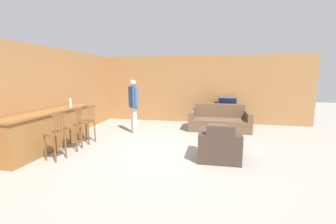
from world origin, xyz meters
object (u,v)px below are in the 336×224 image
object	(u,v)px
bar_chair_far	(87,124)
bottle	(70,102)
armchair_near	(219,146)
book_on_table	(218,127)
bar_chair_near	(55,136)
tv	(227,103)
tv_unit	(226,117)
person_by_window	(133,103)
couch_far	(219,121)
coffee_table	(217,130)
bar_chair_mid	(73,129)

from	to	relation	value
bar_chair_far	bottle	world-z (taller)	bottle
armchair_near	book_on_table	size ratio (longest dim) A/B	4.11
bar_chair_near	tv	size ratio (longest dim) A/B	1.55
tv_unit	book_on_table	xyz separation A→B (m)	(-0.35, -2.26, 0.11)
bar_chair_near	armchair_near	distance (m)	3.63
person_by_window	bottle	bearing A→B (deg)	-142.90
couch_far	tv_unit	size ratio (longest dim) A/B	2.07
person_by_window	book_on_table	bearing A→B (deg)	-10.12
tv	bottle	world-z (taller)	bottle
couch_far	tv	bearing A→B (deg)	70.46
bar_chair_near	coffee_table	size ratio (longest dim) A/B	1.05
armchair_near	bottle	world-z (taller)	bottle
book_on_table	person_by_window	distance (m)	2.74
coffee_table	armchair_near	bearing A→B (deg)	-88.23
bottle	person_by_window	size ratio (longest dim) A/B	0.17
bar_chair_near	person_by_window	world-z (taller)	person_by_window
bar_chair_far	book_on_table	xyz separation A→B (m)	(3.53, 0.80, -0.13)
armchair_near	tv	world-z (taller)	tv
bar_chair_far	tv	world-z (taller)	tv
armchair_near	tv_unit	world-z (taller)	armchair_near
bar_chair_near	bar_chair_far	distance (m)	1.29
tv_unit	person_by_window	size ratio (longest dim) A/B	0.57
couch_far	tv	distance (m)	0.99
tv	bar_chair_far	bearing A→B (deg)	-141.79
bar_chair_mid	tv	size ratio (longest dim) A/B	1.55
armchair_near	tv_unit	bearing A→B (deg)	84.67
tv_unit	bottle	distance (m)	5.38
bar_chair_far	couch_far	size ratio (longest dim) A/B	0.51
bar_chair_mid	couch_far	bearing A→B (deg)	38.87
tv_unit	armchair_near	bearing A→B (deg)	-95.33
coffee_table	bottle	world-z (taller)	bottle
coffee_table	tv	bearing A→B (deg)	80.24
coffee_table	bar_chair_mid	bearing A→B (deg)	-157.01
couch_far	armchair_near	bearing A→B (deg)	-91.16
book_on_table	armchair_near	bearing A→B (deg)	-89.36
bar_chair_mid	couch_far	distance (m)	4.63
bottle	person_by_window	world-z (taller)	person_by_window
couch_far	bar_chair_near	bearing A→B (deg)	-135.31
coffee_table	person_by_window	xyz separation A→B (m)	(-2.62, 0.42, 0.63)
tv_unit	book_on_table	bearing A→B (deg)	-98.82
coffee_table	book_on_table	xyz separation A→B (m)	(0.03, -0.05, 0.07)
bar_chair_far	tv_unit	distance (m)	4.94
coffee_table	bottle	bearing A→B (deg)	-170.37
armchair_near	bar_chair_mid	bearing A→B (deg)	-178.53
tv	bottle	xyz separation A→B (m)	(-4.46, -2.89, 0.27)
bar_chair_near	bar_chair_mid	distance (m)	0.66
couch_far	coffee_table	xyz separation A→B (m)	(-0.10, -1.42, 0.05)
bar_chair_far	couch_far	distance (m)	4.26
bottle	book_on_table	distance (m)	4.22
bar_chair_near	tv_unit	size ratio (longest dim) A/B	1.06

